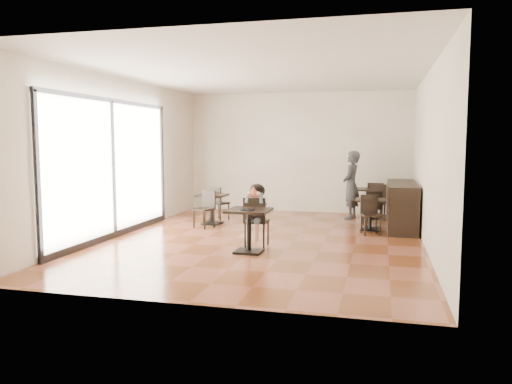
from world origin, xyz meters
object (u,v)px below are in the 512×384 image
(child, at_px, (257,215))
(adult_patron, at_px, (351,185))
(cafe_table_left, at_px, (212,209))
(chair_mid_b, at_px, (371,215))
(chair_back_a, at_px, (377,200))
(cafe_table_back, at_px, (370,203))
(chair_back_b, at_px, (376,203))
(chair_left_a, at_px, (219,203))
(child_table, at_px, (249,231))
(chair_left_b, at_px, (204,209))
(chair_mid_a, at_px, (372,208))
(child_chair, at_px, (257,222))
(cafe_table_mid, at_px, (370,215))

(child, bearing_deg, adult_patron, 67.96)
(cafe_table_left, xyz_separation_m, chair_mid_b, (3.59, -0.47, 0.06))
(chair_back_a, bearing_deg, cafe_table_left, 39.23)
(cafe_table_left, relative_size, cafe_table_back, 0.94)
(chair_back_b, bearing_deg, cafe_table_left, -149.89)
(chair_back_a, height_order, chair_back_b, same)
(adult_patron, distance_m, chair_left_a, 3.26)
(child_table, xyz_separation_m, chair_left_b, (-1.59, 2.11, 0.04))
(chair_mid_a, bearing_deg, child, 37.75)
(child_table, xyz_separation_m, chair_left_a, (-1.59, 3.21, 0.04))
(child_chair, xyz_separation_m, chair_back_a, (2.09, 4.12, -0.01))
(cafe_table_left, relative_size, chair_mid_a, 0.85)
(child, distance_m, adult_patron, 3.96)
(adult_patron, height_order, cafe_table_mid, adult_patron)
(child_chair, relative_size, chair_left_a, 1.10)
(chair_mid_b, distance_m, chair_back_a, 2.48)
(cafe_table_left, bearing_deg, chair_back_a, 28.62)
(child_table, bearing_deg, chair_mid_a, 58.65)
(adult_patron, relative_size, chair_mid_b, 2.07)
(adult_patron, bearing_deg, chair_left_a, -61.28)
(chair_mid_b, xyz_separation_m, chair_left_a, (-3.59, 1.02, 0.01))
(adult_patron, bearing_deg, child, -11.43)
(child_chair, bearing_deg, cafe_table_mid, -132.05)
(child, relative_size, cafe_table_back, 1.56)
(child, relative_size, chair_left_b, 1.38)
(chair_mid_b, bearing_deg, chair_left_b, 165.26)
(cafe_table_mid, relative_size, cafe_table_back, 0.92)
(cafe_table_mid, height_order, chair_back_a, chair_back_a)
(child, distance_m, chair_mid_b, 2.60)
(cafe_table_back, bearing_deg, chair_left_b, -145.79)
(child_chair, height_order, chair_back_b, child_chair)
(child_table, bearing_deg, chair_mid_b, 47.53)
(cafe_table_mid, xyz_separation_m, chair_back_a, (0.12, 1.93, 0.10))
(chair_mid_a, relative_size, chair_left_b, 0.98)
(cafe_table_left, bearing_deg, child_chair, -52.95)
(chair_mid_a, xyz_separation_m, chair_back_a, (0.09, 1.38, 0.04))
(cafe_table_back, relative_size, chair_back_a, 0.83)
(child_chair, bearing_deg, chair_left_a, -59.10)
(chair_left_a, relative_size, chair_left_b, 1.00)
(cafe_table_left, relative_size, chair_back_a, 0.78)
(child_table, xyz_separation_m, cafe_table_mid, (1.98, 2.74, -0.04))
(child_table, height_order, chair_back_b, chair_back_b)
(child, bearing_deg, cafe_table_mid, 47.95)
(adult_patron, distance_m, chair_mid_b, 2.13)
(chair_left_a, bearing_deg, chair_left_b, 111.84)
(child_table, height_order, chair_back_a, chair_back_a)
(chair_back_a, bearing_deg, chair_left_a, 32.23)
(child_chair, bearing_deg, chair_left_b, -44.39)
(cafe_table_left, distance_m, cafe_table_back, 3.99)
(cafe_table_back, distance_m, chair_left_a, 3.77)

